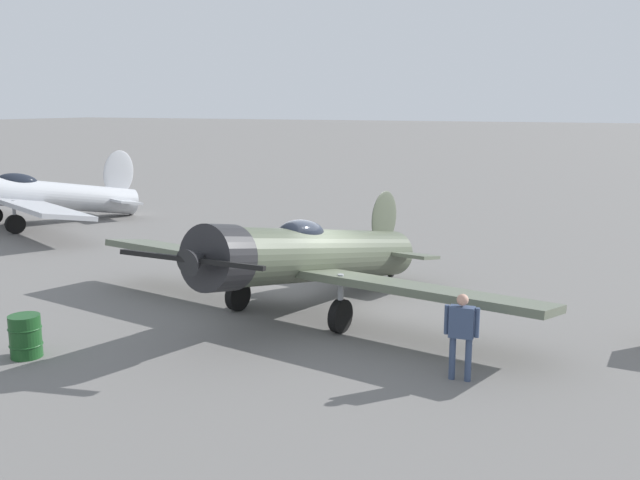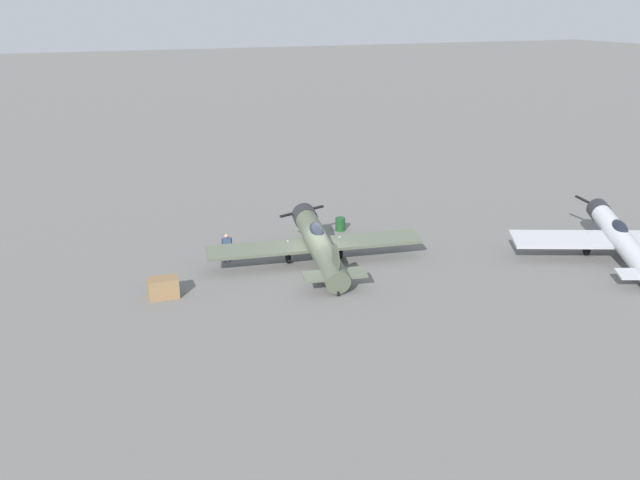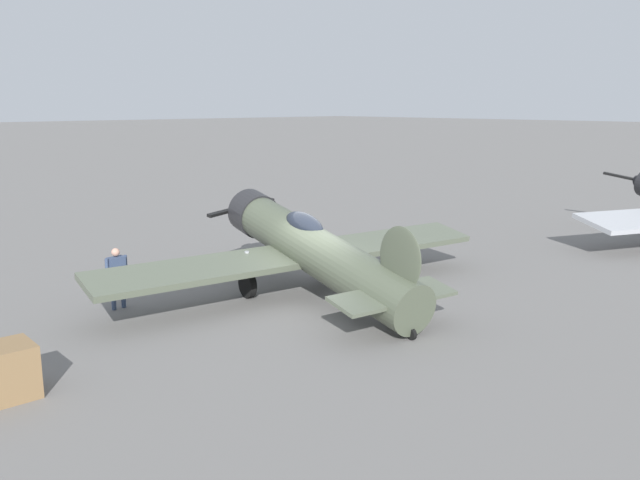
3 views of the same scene
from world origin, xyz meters
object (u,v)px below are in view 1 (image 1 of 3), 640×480
ground_crew_mechanic (461,328)px  fuel_drum (25,336)px  airplane_foreground (309,257)px  airplane_mid_apron (28,195)px

ground_crew_mechanic → fuel_drum: ground_crew_mechanic is taller
airplane_foreground → airplane_mid_apron: 17.87m
fuel_drum → airplane_mid_apron: bearing=47.8°
airplane_mid_apron → ground_crew_mechanic: 23.25m
airplane_mid_apron → ground_crew_mechanic: airplane_mid_apron is taller
fuel_drum → airplane_foreground: bearing=-35.3°
airplane_mid_apron → airplane_foreground: bearing=93.4°
airplane_foreground → airplane_mid_apron: airplane_mid_apron is taller
airplane_mid_apron → fuel_drum: size_ratio=13.40×
airplane_foreground → ground_crew_mechanic: 5.47m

